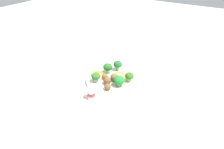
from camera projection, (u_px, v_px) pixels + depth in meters
ground_plane at (112, 80)px, 1.06m from camera, size 4.00×4.00×0.00m
plate at (112, 79)px, 1.05m from camera, size 0.28×0.28×0.02m
broccoli_floret_mid_right at (119, 80)px, 0.97m from camera, size 0.05×0.05×0.05m
broccoli_floret_mid_left at (96, 76)px, 1.00m from camera, size 0.05×0.05×0.05m
broccoli_floret_front_left at (118, 64)px, 1.10m from camera, size 0.05×0.05×0.06m
broccoli_floret_front_right at (108, 67)px, 1.07m from camera, size 0.05×0.05×0.06m
broccoli_floret_back_right at (129, 76)px, 1.00m from camera, size 0.05×0.05×0.05m
meatball_front_right at (108, 87)px, 0.95m from camera, size 0.03×0.03×0.03m
meatball_back_left at (114, 77)px, 1.01m from camera, size 0.04×0.04×0.04m
meatball_mid_left at (107, 81)px, 0.99m from camera, size 0.04×0.04×0.04m
meatball_back_right at (105, 76)px, 1.03m from camera, size 0.03×0.03×0.03m
pepper_ring_mid_right at (97, 74)px, 1.07m from camera, size 0.07×0.07×0.01m
pepper_ring_back_left at (120, 75)px, 1.06m from camera, size 0.09×0.09×0.01m
napkin at (136, 62)px, 1.22m from camera, size 0.18×0.14×0.01m
fork at (134, 61)px, 1.23m from camera, size 0.12×0.02×0.01m
knife at (139, 62)px, 1.22m from camera, size 0.15×0.02×0.01m
yogurt_bottle at (91, 93)px, 0.91m from camera, size 0.04×0.04×0.07m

